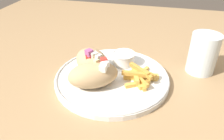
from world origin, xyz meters
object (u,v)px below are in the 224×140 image
object	(u,v)px
pita_sandwich_far	(92,61)
water_glass	(203,55)
pita_sandwich_near	(93,75)
fries_pile	(140,76)
plate	(112,78)
sauce_ramekin	(125,58)

from	to	relation	value
pita_sandwich_far	water_glass	distance (m)	0.31
pita_sandwich_near	water_glass	size ratio (longest dim) A/B	1.30
fries_pile	water_glass	xyz separation A→B (m)	(0.16, 0.11, 0.03)
plate	sauce_ramekin	size ratio (longest dim) A/B	4.55
pita_sandwich_far	fries_pile	distance (m)	0.14
pita_sandwich_far	water_glass	xyz separation A→B (m)	(0.29, 0.10, 0.00)
pita_sandwich_far	plate	bearing A→B (deg)	28.18
pita_sandwich_near	pita_sandwich_far	size ratio (longest dim) A/B	1.15
plate	fries_pile	bearing A→B (deg)	0.91
plate	fries_pile	xyz separation A→B (m)	(0.07, 0.00, 0.02)
sauce_ramekin	water_glass	bearing A→B (deg)	9.85
fries_pile	water_glass	size ratio (longest dim) A/B	0.95
plate	sauce_ramekin	bearing A→B (deg)	73.60
plate	pita_sandwich_far	world-z (taller)	pita_sandwich_far
water_glass	plate	bearing A→B (deg)	-155.01
water_glass	pita_sandwich_far	bearing A→B (deg)	-161.97
pita_sandwich_near	pita_sandwich_far	xyz separation A→B (m)	(-0.02, 0.06, 0.00)
sauce_ramekin	pita_sandwich_far	bearing A→B (deg)	-144.18
plate	pita_sandwich_near	bearing A→B (deg)	-126.34
pita_sandwich_near	sauce_ramekin	bearing A→B (deg)	34.81
fries_pile	plate	bearing A→B (deg)	-179.09
plate	pita_sandwich_near	world-z (taller)	pita_sandwich_near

